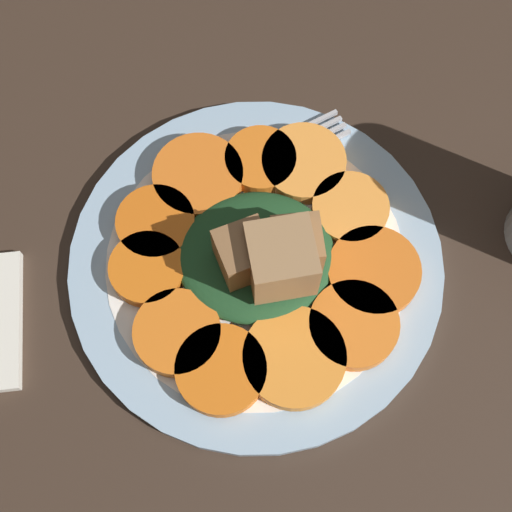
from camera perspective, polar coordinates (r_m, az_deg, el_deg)
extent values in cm
cube|color=#38281E|center=(53.69, 0.00, -1.20)|extent=(120.00, 120.00, 2.00)
cylinder|color=#99B7D1|center=(52.28, 0.00, -0.63)|extent=(27.38, 27.38, 1.00)
cylinder|color=white|center=(52.24, 0.00, -0.62)|extent=(21.90, 21.90, 1.00)
cylinder|color=orange|center=(49.70, -6.31, -6.12)|extent=(6.08, 6.08, 1.28)
cylinder|color=orange|center=(48.85, -2.82, -9.10)|extent=(6.24, 6.24, 1.28)
cylinder|color=orange|center=(49.05, 3.07, -8.13)|extent=(7.08, 7.08, 1.28)
cylinder|color=orange|center=(50.01, 7.80, -5.50)|extent=(6.28, 6.28, 1.28)
cylinder|color=orange|center=(51.44, 9.38, -1.25)|extent=(6.66, 6.66, 1.28)
cylinder|color=#F9963A|center=(53.09, 7.53, 3.74)|extent=(5.68, 5.68, 1.28)
cylinder|color=#F9963A|center=(54.49, 3.83, 7.43)|extent=(6.40, 6.40, 1.28)
cylinder|color=orange|center=(54.49, 0.36, 7.66)|extent=(5.42, 5.42, 1.28)
cylinder|color=orange|center=(54.02, -4.65, 6.38)|extent=(6.83, 6.83, 1.28)
cylinder|color=orange|center=(52.67, -8.01, 2.60)|extent=(5.77, 5.77, 1.28)
cylinder|color=orange|center=(51.46, -8.68, -0.91)|extent=(5.45, 5.45, 1.28)
ellipsoid|color=#1E4723|center=(50.81, 0.00, -0.01)|extent=(11.32, 10.19, 1.95)
cube|color=#9E754C|center=(47.38, 2.02, -0.27)|extent=(4.64, 4.64, 4.36)
cube|color=olive|center=(48.36, 3.27, 0.88)|extent=(3.33, 3.33, 3.32)
cube|color=brown|center=(48.01, -0.99, 0.20)|extent=(4.20, 4.20, 3.41)
cube|color=#B2B2B7|center=(54.10, -3.54, 5.68)|extent=(10.97, 5.35, 0.40)
cube|color=#B2B2B7|center=(55.50, 2.39, 8.52)|extent=(2.16, 2.66, 0.40)
cube|color=#B2B2B7|center=(56.79, 4.50, 10.51)|extent=(4.28, 1.99, 0.40)
cube|color=#B2B2B7|center=(56.51, 4.85, 10.00)|extent=(4.28, 1.99, 0.40)
cube|color=#B2B2B7|center=(56.24, 5.20, 9.48)|extent=(4.28, 1.99, 0.40)
cube|color=#B2B2B7|center=(55.98, 5.55, 8.96)|extent=(4.28, 1.99, 0.40)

